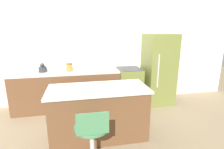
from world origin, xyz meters
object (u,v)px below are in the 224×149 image
at_px(kettle, 43,68).
at_px(stool_chair, 92,139).
at_px(oven_range, 129,86).
at_px(refrigerator, 158,69).
at_px(mixing_bowl, 96,67).

bearing_deg(kettle, stool_chair, -65.98).
height_order(oven_range, kettle, kettle).
xyz_separation_m(refrigerator, mixing_bowl, (-1.52, 0.11, 0.08)).
bearing_deg(oven_range, mixing_bowl, 176.29).
bearing_deg(mixing_bowl, oven_range, -3.71).
xyz_separation_m(stool_chair, mixing_bowl, (0.29, 2.02, 0.50)).
distance_m(refrigerator, kettle, 2.71).
bearing_deg(oven_range, kettle, 178.51).
xyz_separation_m(stool_chair, kettle, (-0.90, 2.02, 0.53)).
bearing_deg(oven_range, stool_chair, -118.74).
height_order(oven_range, refrigerator, refrigerator).
relative_size(stool_chair, mixing_bowl, 4.27).
relative_size(oven_range, mixing_bowl, 4.30).
height_order(kettle, mixing_bowl, kettle).
height_order(stool_chair, mixing_bowl, mixing_bowl).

